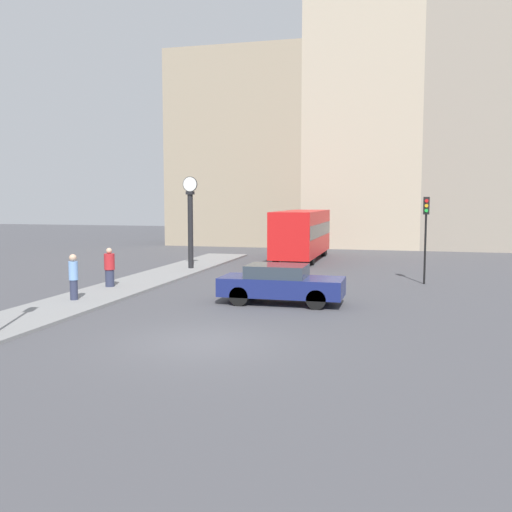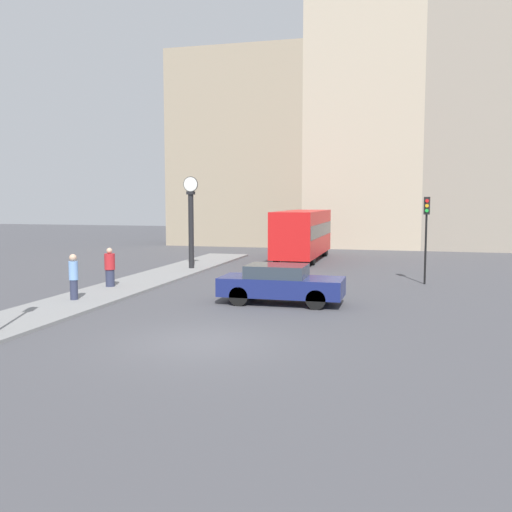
{
  "view_description": "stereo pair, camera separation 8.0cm",
  "coord_description": "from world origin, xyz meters",
  "px_view_note": "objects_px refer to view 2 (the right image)",
  "views": [
    {
      "loc": [
        4.95,
        -13.7,
        3.69
      ],
      "look_at": [
        -0.44,
        7.13,
        1.55
      ],
      "focal_mm": 40.0,
      "sensor_mm": 36.0,
      "label": 1
    },
    {
      "loc": [
        5.03,
        -13.68,
        3.69
      ],
      "look_at": [
        -0.44,
        7.13,
        1.55
      ],
      "focal_mm": 40.0,
      "sensor_mm": 36.0,
      "label": 2
    }
  ],
  "objects_px": {
    "pedestrian_red_top": "(110,268)",
    "sedan_car": "(281,284)",
    "bus_distant": "(303,232)",
    "traffic_light_far": "(426,222)",
    "pedestrian_blue_stripe": "(74,276)",
    "street_clock": "(191,222)"
  },
  "relations": [
    {
      "from": "pedestrian_blue_stripe",
      "to": "pedestrian_red_top",
      "type": "distance_m",
      "value": 3.16
    },
    {
      "from": "pedestrian_red_top",
      "to": "sedan_car",
      "type": "bearing_deg",
      "value": -11.07
    },
    {
      "from": "sedan_car",
      "to": "traffic_light_far",
      "type": "height_order",
      "value": "traffic_light_far"
    },
    {
      "from": "bus_distant",
      "to": "pedestrian_red_top",
      "type": "relative_size",
      "value": 5.27
    },
    {
      "from": "pedestrian_red_top",
      "to": "street_clock",
      "type": "bearing_deg",
      "value": 82.1
    },
    {
      "from": "pedestrian_red_top",
      "to": "traffic_light_far",
      "type": "bearing_deg",
      "value": 20.4
    },
    {
      "from": "bus_distant",
      "to": "traffic_light_far",
      "type": "xyz_separation_m",
      "value": [
        6.93,
        -8.52,
        1.02
      ]
    },
    {
      "from": "traffic_light_far",
      "to": "bus_distant",
      "type": "bearing_deg",
      "value": 129.13
    },
    {
      "from": "bus_distant",
      "to": "pedestrian_red_top",
      "type": "height_order",
      "value": "bus_distant"
    },
    {
      "from": "traffic_light_far",
      "to": "pedestrian_blue_stripe",
      "type": "bearing_deg",
      "value": -147.54
    },
    {
      "from": "bus_distant",
      "to": "street_clock",
      "type": "xyz_separation_m",
      "value": [
        -4.76,
        -6.4,
        0.8
      ]
    },
    {
      "from": "traffic_light_far",
      "to": "pedestrian_red_top",
      "type": "xyz_separation_m",
      "value": [
        -12.64,
        -4.7,
        -1.83
      ]
    },
    {
      "from": "traffic_light_far",
      "to": "pedestrian_red_top",
      "type": "distance_m",
      "value": 13.61
    },
    {
      "from": "traffic_light_far",
      "to": "sedan_car",
      "type": "bearing_deg",
      "value": -129.57
    },
    {
      "from": "traffic_light_far",
      "to": "pedestrian_blue_stripe",
      "type": "xyz_separation_m",
      "value": [
        -12.33,
        -7.84,
        -1.77
      ]
    },
    {
      "from": "street_clock",
      "to": "bus_distant",
      "type": "bearing_deg",
      "value": 53.37
    },
    {
      "from": "bus_distant",
      "to": "traffic_light_far",
      "type": "relative_size",
      "value": 2.23
    },
    {
      "from": "traffic_light_far",
      "to": "pedestrian_blue_stripe",
      "type": "distance_m",
      "value": 14.72
    },
    {
      "from": "bus_distant",
      "to": "pedestrian_blue_stripe",
      "type": "xyz_separation_m",
      "value": [
        -5.4,
        -16.36,
        -0.76
      ]
    },
    {
      "from": "sedan_car",
      "to": "traffic_light_far",
      "type": "bearing_deg",
      "value": 50.43
    },
    {
      "from": "sedan_car",
      "to": "pedestrian_red_top",
      "type": "distance_m",
      "value": 7.68
    },
    {
      "from": "street_clock",
      "to": "pedestrian_red_top",
      "type": "relative_size",
      "value": 2.97
    }
  ]
}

